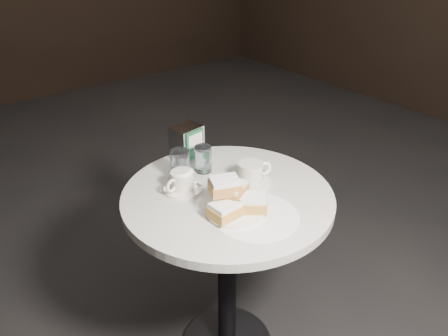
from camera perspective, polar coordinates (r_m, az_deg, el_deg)
cafe_table at (r=1.56m, az=0.46°, el=-9.43°), size 0.70×0.70×0.74m
sugar_spill at (r=1.34m, az=4.19°, el=-6.25°), size 0.26×0.26×0.00m
beignet_plate at (r=1.32m, az=1.35°, el=-4.32°), size 0.22×0.22×0.12m
coffee_cup_left at (r=1.45m, az=-5.47°, el=-1.88°), size 0.16×0.16×0.07m
coffee_cup_right at (r=1.48m, az=3.52°, el=-0.83°), size 0.17×0.17×0.08m
water_glass_left at (r=1.51m, az=-5.76°, el=0.37°), size 0.08×0.08×0.11m
water_glass_right at (r=1.55m, az=-2.73°, el=1.15°), size 0.08×0.08×0.10m
napkin_dispenser at (r=1.64m, az=-4.85°, el=3.40°), size 0.12×0.10×0.12m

